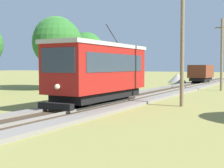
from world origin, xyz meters
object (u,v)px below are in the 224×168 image
(utility_pole_near_tram, at_px, (182,36))
(utility_pole_mid, at_px, (222,54))
(gravel_pile, at_px, (177,78))
(freight_car, at_px, (201,73))
(tree_left_near, at_px, (57,43))
(tree_right_near, at_px, (86,50))
(tree_horizon, at_px, (56,39))
(red_tram, at_px, (100,71))

(utility_pole_near_tram, distance_m, utility_pole_mid, 13.81)
(utility_pole_mid, xyz_separation_m, gravel_pile, (-8.32, 12.56, -2.99))
(freight_car, bearing_deg, utility_pole_mid, -67.20)
(gravel_pile, distance_m, tree_left_near, 21.43)
(utility_pole_near_tram, relative_size, utility_pole_mid, 1.17)
(utility_pole_mid, bearing_deg, tree_right_near, 162.14)
(utility_pole_mid, height_order, tree_right_near, tree_right_near)
(tree_right_near, height_order, tree_horizon, tree_horizon)
(freight_car, height_order, tree_left_near, tree_left_near)
(red_tram, height_order, tree_left_near, tree_left_near)
(gravel_pile, bearing_deg, tree_horizon, -117.42)
(utility_pole_mid, distance_m, gravel_pile, 15.35)
(freight_car, relative_size, tree_left_near, 0.71)
(freight_car, height_order, tree_horizon, tree_horizon)
(utility_pole_near_tram, bearing_deg, gravel_pile, 107.51)
(utility_pole_near_tram, distance_m, tree_left_near, 16.04)
(freight_car, relative_size, utility_pole_near_tram, 0.62)
(tree_left_near, relative_size, tree_right_near, 0.97)
(red_tram, bearing_deg, freight_car, 90.01)
(freight_car, distance_m, utility_pole_mid, 11.48)
(gravel_pile, relative_size, tree_horizon, 0.35)
(gravel_pile, height_order, tree_left_near, tree_left_near)
(freight_car, distance_m, gravel_pile, 4.58)
(utility_pole_mid, xyz_separation_m, tree_right_near, (-20.68, 6.67, 1.23))
(red_tram, xyz_separation_m, freight_car, (-0.00, 26.67, -0.64))
(utility_pole_mid, bearing_deg, freight_car, 112.80)
(freight_car, relative_size, gravel_pile, 1.83)
(tree_left_near, distance_m, tree_right_near, 15.33)
(utility_pole_near_tram, bearing_deg, tree_right_near, 135.30)
(tree_horizon, bearing_deg, freight_car, 49.41)
(utility_pole_near_tram, bearing_deg, red_tram, -150.55)
(red_tram, distance_m, tree_right_near, 28.27)
(utility_pole_mid, height_order, gravel_pile, utility_pole_mid)
(red_tram, xyz_separation_m, utility_pole_mid, (4.37, 16.27, 1.49))
(red_tram, height_order, freight_car, red_tram)
(tree_right_near, bearing_deg, freight_car, 12.89)
(tree_left_near, height_order, tree_horizon, tree_horizon)
(utility_pole_near_tram, bearing_deg, freight_car, 100.24)
(tree_horizon, bearing_deg, tree_left_near, -49.25)
(tree_horizon, bearing_deg, tree_right_near, 107.15)
(red_tram, height_order, gravel_pile, red_tram)
(utility_pole_mid, distance_m, tree_left_near, 16.55)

